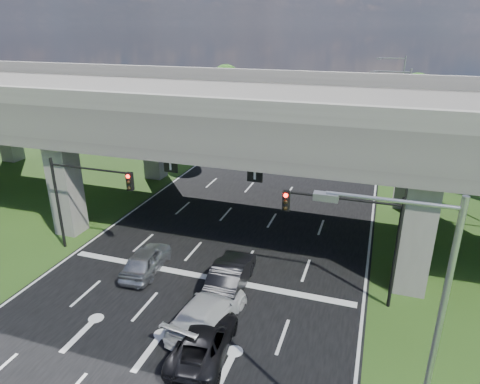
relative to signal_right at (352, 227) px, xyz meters
The scene contains 19 objects.
ground 9.71m from the signal_right, 153.26° to the right, with size 160.00×160.00×0.00m, color #274415.
road 10.74m from the signal_right, 142.25° to the left, with size 18.00×120.00×0.03m, color black.
overpass 11.84m from the signal_right, 134.16° to the left, with size 80.00×15.00×10.00m.
warehouse 45.97m from the signal_right, 137.44° to the left, with size 20.00×10.00×4.00m, color #9E9E99.
signal_right is the anchor object (origin of this frame).
signal_left 15.65m from the signal_right, behind, with size 5.76×0.54×6.00m.
streetlight_near 10.33m from the signal_right, 77.12° to the right, with size 3.38×0.25×10.00m.
streetlight_far 20.25m from the signal_right, 83.53° to the left, with size 3.38×0.25×10.00m.
streetlight_beyond 36.17m from the signal_right, 86.39° to the left, with size 3.38×0.25×10.00m.
tree_left_near 31.01m from the signal_right, 134.63° to the left, with size 4.50×4.50×7.80m.
tree_left_mid 38.96m from the signal_right, 129.50° to the left, with size 3.91×3.90×6.76m.
tree_left_far 43.37m from the signal_right, 118.63° to the left, with size 4.80×4.80×8.32m.
tree_right_near 24.62m from the signal_right, 77.76° to the left, with size 4.20×4.20×7.28m.
tree_right_mid 33.10m from the signal_right, 75.62° to the left, with size 3.91×3.90×6.76m.
tree_right_far 40.29m from the signal_right, 83.99° to the left, with size 4.50×4.50×7.80m.
car_silver 11.76m from the signal_right, behind, with size 1.75×4.35×1.48m, color #B4B6BC.
car_dark 6.96m from the signal_right, behind, with size 1.72×4.92×1.62m, color black.
car_white 8.09m from the signal_right, 145.16° to the right, with size 2.13×5.24×1.52m, color silver.
car_trailing 8.85m from the signal_right, 132.19° to the right, with size 2.26×4.90×1.36m, color black.
Camera 1 is at (8.54, -15.72, 13.49)m, focal length 32.00 mm.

